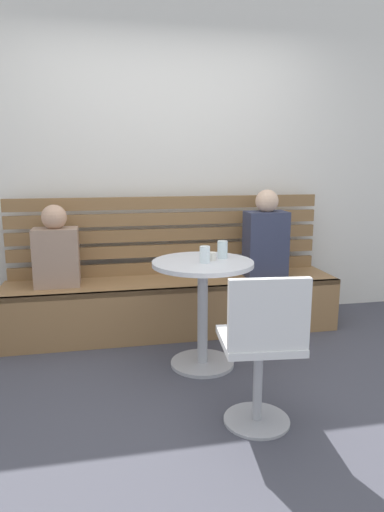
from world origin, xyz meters
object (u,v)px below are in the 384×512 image
white_chair (262,346)px  cup_glass_tall (222,250)px  cafe_table (203,293)px  cup_water_clear (205,254)px  person_adult (266,238)px  person_child_left (56,251)px  cup_espresso_small (212,256)px  booth_bench (174,306)px

white_chair → cup_glass_tall: bearing=88.3°
cafe_table → cup_water_clear: bearing=-86.5°
person_adult → cup_water_clear: size_ratio=6.62×
white_chair → person_adult: 1.60m
person_child_left → cup_glass_tall: person_child_left is taller
cup_espresso_small → cafe_table: bearing=-165.8°
white_chair → cup_water_clear: (-0.12, 0.77, 0.33)m
booth_bench → cafe_table: size_ratio=3.65×
white_chair → booth_bench: bearing=98.4°
booth_bench → cup_espresso_small: (0.16, -0.66, 0.55)m
cafe_table → cup_water_clear: size_ratio=6.73×
booth_bench → cup_water_clear: bearing=-82.5°
cup_water_clear → cafe_table: bearing=93.5°
cafe_table → cup_glass_tall: 0.33m
white_chair → person_adult: person_adult is taller
person_adult → person_child_left: person_adult is taller
person_child_left → cup_glass_tall: bearing=-28.3°
booth_bench → cafe_table: bearing=-82.2°
cafe_table → booth_bench: bearing=97.8°
cup_water_clear → cup_espresso_small: size_ratio=1.96×
person_child_left → cup_water_clear: person_child_left is taller
cup_water_clear → person_child_left: bearing=143.7°
booth_bench → person_child_left: 1.04m
white_chair → cup_espresso_small: white_chair is taller
person_adult → cup_glass_tall: person_adult is taller
person_adult → cup_espresso_small: size_ratio=13.00×
person_adult → cup_water_clear: (-0.69, -0.70, 0.03)m
cafe_table → white_chair: white_chair is taller
cafe_table → white_chair: (0.13, -0.81, -0.05)m
cup_water_clear → cup_espresso_small: bearing=44.7°
cup_glass_tall → white_chair: bearing=-91.7°
white_chair → cup_water_clear: bearing=99.2°
cafe_table → person_child_left: size_ratio=1.17×
cafe_table → cup_water_clear: (0.00, -0.05, 0.28)m
booth_bench → white_chair: size_ratio=3.18×
booth_bench → cup_water_clear: cup_water_clear is taller
cafe_table → person_child_left: (-1.00, 0.69, 0.20)m
cup_glass_tall → cafe_table: bearing=-155.2°
booth_bench → cafe_table: 0.74m
booth_bench → cup_water_clear: (0.10, -0.72, 0.57)m
cup_glass_tall → cup_espresso_small: 0.11m
cafe_table → cup_water_clear: 0.28m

